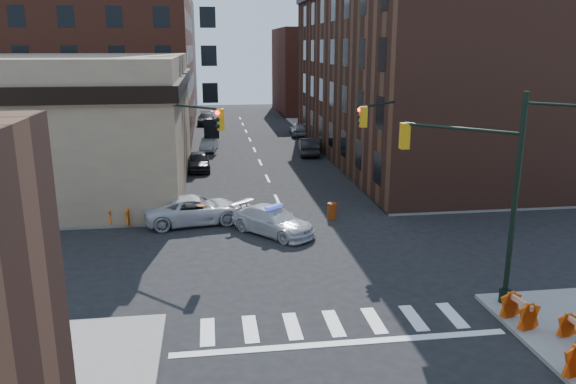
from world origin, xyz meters
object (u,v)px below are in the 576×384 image
object	(u,v)px
pedestrian_a	(169,204)
pedestrian_b	(147,192)
barrel_road	(332,211)
barrel_bank	(202,214)
pickup	(195,210)
police_car	(273,221)
parked_car_wnear	(199,161)
parked_car_enear	(309,146)
parked_car_wfar	(209,144)
barricade_nw_a	(121,216)
barricade_se_a	(519,311)

from	to	relation	value
pedestrian_a	pedestrian_b	bearing A→B (deg)	139.88
barrel_road	barrel_bank	size ratio (longest dim) A/B	0.87
barrel_road	pickup	bearing A→B (deg)	177.67
police_car	parked_car_wnear	size ratio (longest dim) A/B	1.14
parked_car_enear	barrel_road	xyz separation A→B (m)	(-2.08, -19.38, -0.31)
parked_car_wfar	parked_car_enear	xyz separation A→B (m)	(8.97, -3.31, 0.14)
pedestrian_a	barrel_road	size ratio (longest dim) A/B	1.83
parked_car_enear	barrel_road	size ratio (longest dim) A/B	5.02
barricade_nw_a	barricade_se_a	bearing A→B (deg)	-28.29
barrel_bank	barricade_nw_a	distance (m)	4.43
pickup	pedestrian_b	world-z (taller)	pedestrian_b
pickup	parked_car_enear	xyz separation A→B (m)	(9.85, 19.07, 0.01)
parked_car_wfar	parked_car_enear	world-z (taller)	parked_car_enear
parked_car_wfar	barricade_se_a	bearing A→B (deg)	-66.19
barrel_road	barricade_se_a	world-z (taller)	barricade_se_a
barricade_se_a	barricade_nw_a	bearing A→B (deg)	39.36
pickup	barrel_bank	bearing A→B (deg)	-126.37
parked_car_wfar	barrel_road	world-z (taller)	parked_car_wfar
parked_car_wnear	pedestrian_b	xyz separation A→B (m)	(-2.99, -10.47, 0.28)
police_car	pickup	world-z (taller)	pickup
pickup	barricade_nw_a	bearing A→B (deg)	81.44
parked_car_wnear	pedestrian_a	xyz separation A→B (m)	(-1.46, -13.33, 0.28)
pedestrian_a	pedestrian_b	xyz separation A→B (m)	(-1.53, 2.87, -0.01)
police_car	barrel_bank	xyz separation A→B (m)	(-3.70, 2.23, -0.17)
pedestrian_b	barricade_se_a	world-z (taller)	pedestrian_b
barrel_bank	barricade_nw_a	xyz separation A→B (m)	(-4.42, 0.10, 0.07)
barrel_bank	barricade_nw_a	bearing A→B (deg)	178.71
pickup	barrel_bank	distance (m)	0.50
parked_car_wnear	parked_car_enear	size ratio (longest dim) A/B	0.91
pickup	parked_car_wfar	distance (m)	22.40
barricade_se_a	barricade_nw_a	distance (m)	20.73
parked_car_wfar	pedestrian_a	bearing A→B (deg)	-88.65
parked_car_wnear	pedestrian_b	size ratio (longest dim) A/B	2.51
pickup	parked_car_enear	size ratio (longest dim) A/B	1.17
police_car	parked_car_enear	size ratio (longest dim) A/B	1.04
parked_car_enear	barricade_se_a	bearing A→B (deg)	99.27
parked_car_wnear	parked_car_wfar	bearing A→B (deg)	82.88
police_car	pickup	bearing A→B (deg)	108.52
barricade_nw_a	parked_car_wnear	bearing A→B (deg)	86.91
barrel_bank	police_car	bearing A→B (deg)	-31.07
pickup	pedestrian_b	bearing A→B (deg)	31.33
pedestrian_a	parked_car_wnear	bearing A→B (deg)	105.53
police_car	pedestrian_a	distance (m)	6.28
parked_car_wfar	pedestrian_a	distance (m)	21.99
pickup	parked_car_enear	world-z (taller)	parked_car_enear
pickup	barrel_road	bearing A→B (deg)	-102.31
pedestrian_b	barrel_road	distance (m)	11.36
barricade_se_a	parked_car_enear	bearing A→B (deg)	-6.32
pedestrian_b	pickup	bearing A→B (deg)	-78.42
barrel_road	parked_car_wfar	bearing A→B (deg)	106.88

